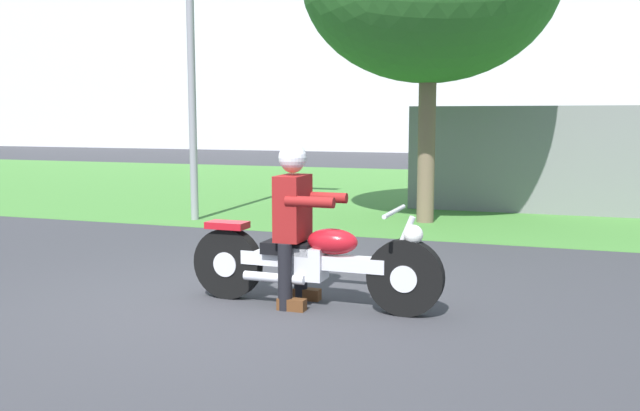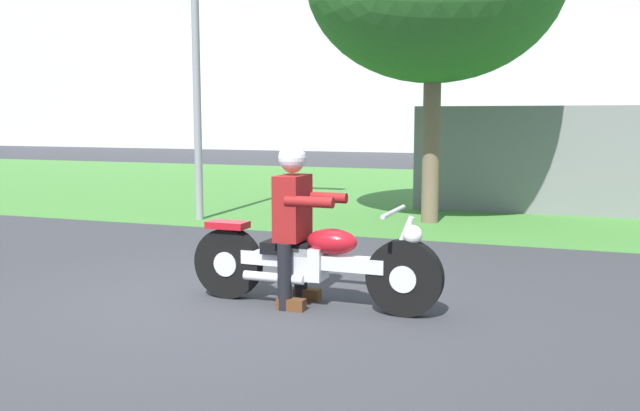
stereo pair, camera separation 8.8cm
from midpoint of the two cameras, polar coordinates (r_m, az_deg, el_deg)
name	(u,v)px [view 2 (the right image)]	position (r m, az deg, el deg)	size (l,w,h in m)	color
ground	(215,306)	(6.04, -8.30, -8.25)	(120.00, 120.00, 0.00)	#38383D
grass_verge	(427,191)	(15.19, 9.02, 1.19)	(60.00, 12.00, 0.01)	#478438
stadium_facade	(395,9)	(35.90, 6.31, 15.91)	(45.39, 8.00, 13.93)	silver
motorcycle_lead	(313,262)	(5.88, -0.17, -4.70)	(2.26, 0.66, 0.88)	black
rider_lead	(295,212)	(5.87, -1.70, -0.51)	(0.55, 0.48, 1.40)	black
fence_segment	(631,162)	(12.01, 24.63, 3.28)	(7.00, 0.06, 1.80)	slate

